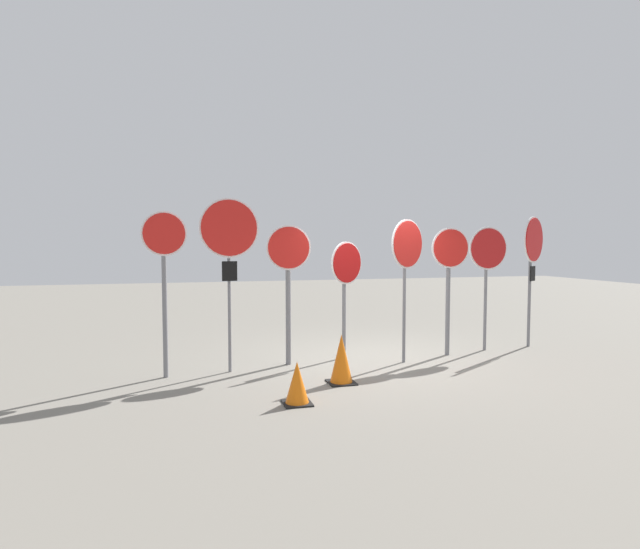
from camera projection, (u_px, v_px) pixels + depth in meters
The scene contains 11 objects.
ground_plane at pixel (372, 360), 8.90m from camera, with size 40.00×40.00×0.00m, color gray.
stop_sign_0 at pixel (164, 260), 7.61m from camera, with size 0.68×0.18×2.58m.
stop_sign_1 at pixel (229, 239), 7.92m from camera, with size 0.95×0.14×2.80m.
stop_sign_2 at pixel (289, 269), 8.46m from camera, with size 0.76×0.16×2.39m.
stop_sign_3 at pixel (346, 274), 8.97m from camera, with size 0.68×0.39×2.12m.
stop_sign_4 at pixel (407, 253), 8.61m from camera, with size 0.76×0.43×2.50m.
stop_sign_5 at pixel (450, 266), 9.19m from camera, with size 0.74×0.14×2.38m.
stop_sign_6 at pixel (488, 257), 9.62m from camera, with size 0.83×0.12×2.41m.
stop_sign_7 at pixel (533, 249), 9.98m from camera, with size 0.80×0.50×2.63m.
traffic_cone_0 at pixel (341, 359), 7.42m from camera, with size 0.40×0.40×0.73m.
traffic_cone_1 at pixel (297, 383), 6.45m from camera, with size 0.37×0.37×0.56m.
Camera 1 is at (-3.19, -8.24, 2.06)m, focal length 28.00 mm.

